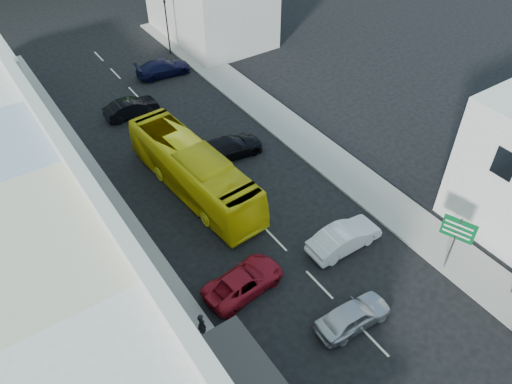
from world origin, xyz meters
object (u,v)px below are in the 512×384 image
car_silver (353,315)px  traffic_signal (167,26)px  bus (193,171)px  car_red (244,280)px  pedestrian_left (201,324)px  car_white (344,238)px  direction_sign (453,244)px

car_silver → traffic_signal: (6.04, 31.55, 1.96)m
traffic_signal → bus: bearing=70.4°
car_red → pedestrian_left: size_ratio=2.71×
car_white → car_red: size_ratio=0.96×
bus → traffic_signal: traffic_signal is taller
traffic_signal → car_silver: bearing=81.9°
car_silver → car_red: 5.79m
bus → car_white: size_ratio=2.64×
bus → car_silver: size_ratio=2.64×
car_silver → car_red: same height
bus → car_red: (-1.75, -8.40, -0.85)m
bus → car_red: bus is taller
bus → car_silver: 13.31m
car_white → pedestrian_left: pedestrian_left is taller
pedestrian_left → car_red: bearing=-80.7°
car_white → direction_sign: bearing=-140.5°
pedestrian_left → traffic_signal: 30.69m
pedestrian_left → direction_sign: direction_sign is taller
pedestrian_left → direction_sign: bearing=-118.0°
car_silver → car_red: bearing=36.4°
bus → car_silver: bus is taller
direction_sign → bus: bearing=99.7°
bus → car_silver: (1.48, -13.20, -0.85)m
car_silver → direction_sign: direction_sign is taller
car_red → pedestrian_left: bearing=104.6°
bus → car_white: bus is taller
bus → direction_sign: (8.12, -13.40, 0.34)m
pedestrian_left → car_white: bearing=-98.7°
bus → traffic_signal: bearing=63.4°
direction_sign → traffic_signal: 31.77m
car_silver → direction_sign: size_ratio=1.16×
pedestrian_left → direction_sign: (13.06, -3.76, 0.89)m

